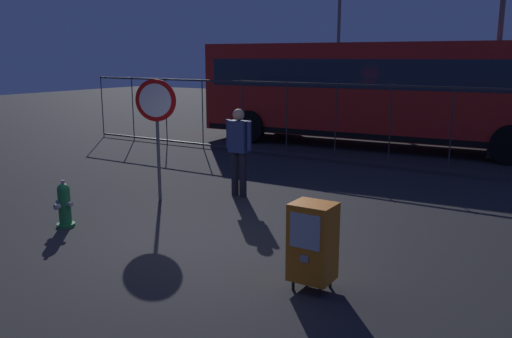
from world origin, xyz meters
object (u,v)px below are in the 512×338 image
fire_hydrant (64,205)px  newspaper_box_primary (313,242)px  stop_sign (156,114)px  street_light_near_left (339,31)px  bus_near (380,88)px  pedestrian (239,147)px

fire_hydrant → newspaper_box_primary: bearing=-0.4°
stop_sign → street_light_near_left: street_light_near_left is taller
newspaper_box_primary → bus_near: 10.48m
fire_hydrant → newspaper_box_primary: newspaper_box_primary is taller
fire_hydrant → stop_sign: bearing=85.0°
fire_hydrant → stop_sign: (0.18, 1.98, 1.25)m
newspaper_box_primary → pedestrian: (-3.03, 3.04, 0.38)m
bus_near → street_light_near_left: 8.39m
street_light_near_left → newspaper_box_primary: bearing=-67.3°
stop_sign → street_light_near_left: 15.37m
pedestrian → newspaper_box_primary: bearing=-45.0°
pedestrian → street_light_near_left: street_light_near_left is taller
newspaper_box_primary → bus_near: bearing=105.3°
newspaper_box_primary → street_light_near_left: bearing=112.7°
fire_hydrant → pedestrian: (1.27, 3.01, 0.60)m
newspaper_box_primary → fire_hydrant: bearing=179.6°
stop_sign → fire_hydrant: bearing=-95.0°
street_light_near_left → fire_hydrant: bearing=-80.7°
fire_hydrant → street_light_near_left: street_light_near_left is taller
stop_sign → pedestrian: (1.10, 1.03, -0.65)m
stop_sign → street_light_near_left: (-2.95, 14.94, 2.12)m
fire_hydrant → street_light_near_left: (-2.77, 16.92, 3.37)m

